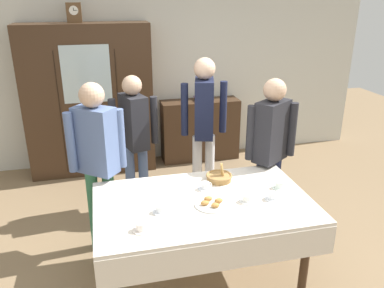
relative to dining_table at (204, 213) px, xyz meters
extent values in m
plane|color=#846B4C|center=(0.00, 0.24, -0.67)|extent=(12.00, 12.00, 0.00)
cube|color=silver|center=(0.00, 2.89, 0.68)|extent=(6.40, 0.10, 2.70)
cylinder|color=#3D2819|center=(-0.75, -0.37, -0.30)|extent=(0.07, 0.07, 0.74)
cylinder|color=#3D2819|center=(0.75, -0.37, -0.30)|extent=(0.07, 0.07, 0.74)
cylinder|color=#3D2819|center=(-0.75, 0.44, -0.30)|extent=(0.07, 0.07, 0.74)
cylinder|color=#3D2819|center=(0.75, 0.44, -0.30)|extent=(0.07, 0.07, 0.74)
cube|color=silver|center=(0.00, 0.04, 0.08)|extent=(1.77, 1.09, 0.03)
cube|color=silver|center=(0.00, -0.51, -0.05)|extent=(1.77, 0.01, 0.24)
cube|color=#3D2819|center=(-0.90, 2.59, 0.33)|extent=(1.66, 0.45, 2.01)
cube|color=silver|center=(-0.90, 2.36, 0.74)|extent=(0.60, 0.01, 0.72)
cube|color=black|center=(-1.27, 2.36, 0.23)|extent=(0.01, 0.01, 1.61)
cube|color=black|center=(-0.53, 2.36, 0.23)|extent=(0.01, 0.01, 1.61)
cube|color=brown|center=(-0.98, 2.59, 1.46)|extent=(0.18, 0.10, 0.24)
cylinder|color=white|center=(-0.98, 2.54, 1.49)|extent=(0.11, 0.01, 0.11)
cube|color=black|center=(-0.98, 2.53, 1.51)|extent=(0.00, 0.00, 0.04)
cube|color=black|center=(-0.96, 2.53, 1.49)|extent=(0.05, 0.00, 0.00)
cube|color=#3D2819|center=(0.65, 2.64, -0.22)|extent=(1.14, 0.35, 0.90)
cube|color=#2D5184|center=(0.65, 2.64, 0.25)|extent=(0.16, 0.20, 0.03)
cube|color=#664C7A|center=(0.65, 2.64, 0.27)|extent=(0.16, 0.22, 0.02)
cylinder|color=white|center=(-0.37, -0.06, 0.10)|extent=(0.13, 0.13, 0.01)
cylinder|color=white|center=(-0.37, -0.06, 0.13)|extent=(0.08, 0.08, 0.05)
torus|color=white|center=(-0.33, -0.06, 0.13)|extent=(0.04, 0.01, 0.04)
cylinder|color=#47230F|center=(-0.37, -0.06, 0.15)|extent=(0.06, 0.06, 0.01)
cylinder|color=silver|center=(0.70, 0.09, 0.10)|extent=(0.13, 0.13, 0.01)
cylinder|color=silver|center=(0.70, 0.09, 0.13)|extent=(0.08, 0.08, 0.05)
torus|color=silver|center=(0.74, 0.09, 0.13)|extent=(0.04, 0.01, 0.04)
cylinder|color=#47230F|center=(0.70, 0.09, 0.15)|extent=(0.06, 0.06, 0.01)
cylinder|color=white|center=(-0.55, -0.27, 0.10)|extent=(0.13, 0.13, 0.01)
cylinder|color=white|center=(-0.55, -0.27, 0.13)|extent=(0.08, 0.08, 0.05)
torus|color=white|center=(-0.51, -0.27, 0.13)|extent=(0.04, 0.01, 0.04)
cylinder|color=#47230F|center=(-0.55, -0.27, 0.15)|extent=(0.06, 0.06, 0.01)
cylinder|color=white|center=(0.56, -0.07, 0.10)|extent=(0.13, 0.13, 0.01)
cylinder|color=white|center=(0.56, -0.07, 0.13)|extent=(0.08, 0.08, 0.05)
torus|color=white|center=(0.60, -0.07, 0.13)|extent=(0.04, 0.01, 0.04)
cylinder|color=#47230F|center=(0.56, -0.07, 0.15)|extent=(0.06, 0.06, 0.01)
cylinder|color=white|center=(0.07, 0.23, 0.10)|extent=(0.13, 0.13, 0.01)
cylinder|color=white|center=(0.07, 0.23, 0.13)|extent=(0.08, 0.08, 0.05)
torus|color=white|center=(0.11, 0.23, 0.13)|extent=(0.04, 0.01, 0.04)
cylinder|color=#47230F|center=(0.07, 0.23, 0.15)|extent=(0.06, 0.06, 0.01)
cylinder|color=white|center=(0.34, -0.06, 0.10)|extent=(0.13, 0.13, 0.01)
cylinder|color=white|center=(0.34, -0.06, 0.13)|extent=(0.08, 0.08, 0.05)
torus|color=white|center=(0.38, -0.06, 0.13)|extent=(0.04, 0.01, 0.04)
cylinder|color=#47230F|center=(0.34, -0.06, 0.15)|extent=(0.06, 0.06, 0.01)
cylinder|color=#9E7542|center=(0.24, 0.36, 0.12)|extent=(0.22, 0.22, 0.05)
torus|color=#9E7542|center=(0.24, 0.36, 0.15)|extent=(0.24, 0.24, 0.02)
cylinder|color=tan|center=(0.26, 0.35, 0.20)|extent=(0.04, 0.03, 0.12)
cylinder|color=tan|center=(0.27, 0.36, 0.20)|extent=(0.02, 0.04, 0.12)
cylinder|color=tan|center=(0.26, 0.38, 0.20)|extent=(0.02, 0.02, 0.12)
cylinder|color=white|center=(0.05, -0.05, 0.10)|extent=(0.28, 0.28, 0.01)
ellipsoid|color=#BC7F3D|center=(0.11, -0.04, 0.13)|extent=(0.07, 0.05, 0.04)
ellipsoid|color=#BC7F3D|center=(0.03, 0.01, 0.13)|extent=(0.07, 0.05, 0.04)
ellipsoid|color=#BC7F3D|center=(-0.01, -0.05, 0.13)|extent=(0.07, 0.05, 0.04)
ellipsoid|color=#BC7F3D|center=(0.06, -0.11, 0.13)|extent=(0.07, 0.05, 0.04)
cube|color=silver|center=(-0.13, 0.22, 0.10)|extent=(0.10, 0.01, 0.00)
ellipsoid|color=silver|center=(-0.08, 0.22, 0.10)|extent=(0.03, 0.02, 0.01)
cube|color=silver|center=(-0.74, 0.22, 0.10)|extent=(0.10, 0.01, 0.00)
ellipsoid|color=silver|center=(-0.69, 0.22, 0.10)|extent=(0.03, 0.02, 0.01)
cylinder|color=#33704C|center=(-0.90, 0.70, -0.26)|extent=(0.11, 0.11, 0.82)
cylinder|color=#33704C|center=(-0.75, 0.70, -0.26)|extent=(0.11, 0.11, 0.82)
cube|color=slate|center=(-0.82, 0.70, 0.45)|extent=(0.41, 0.38, 0.61)
sphere|color=tan|center=(-0.82, 0.70, 0.87)|extent=(0.22, 0.22, 0.22)
cylinder|color=slate|center=(-1.04, 0.70, 0.45)|extent=(0.08, 0.08, 0.55)
cylinder|color=slate|center=(-0.60, 0.70, 0.45)|extent=(0.08, 0.08, 0.55)
cylinder|color=slate|center=(-0.50, 1.36, -0.28)|extent=(0.11, 0.11, 0.78)
cylinder|color=slate|center=(-0.35, 1.36, -0.28)|extent=(0.11, 0.11, 0.78)
cube|color=#232328|center=(-0.42, 1.36, 0.40)|extent=(0.30, 0.40, 0.58)
sphere|color=tan|center=(-0.42, 1.36, 0.79)|extent=(0.21, 0.21, 0.21)
cylinder|color=#232328|center=(-0.64, 1.36, 0.40)|extent=(0.08, 0.08, 0.52)
cylinder|color=#232328|center=(-0.20, 1.36, 0.40)|extent=(0.08, 0.08, 0.52)
cylinder|color=#191E38|center=(0.77, 0.62, -0.27)|extent=(0.11, 0.11, 0.80)
cylinder|color=#191E38|center=(0.92, 0.62, -0.27)|extent=(0.11, 0.11, 0.80)
cube|color=#232328|center=(0.84, 0.62, 0.43)|extent=(0.41, 0.37, 0.60)
sphere|color=tan|center=(0.84, 0.62, 0.84)|extent=(0.22, 0.22, 0.22)
cylinder|color=#232328|center=(0.62, 0.62, 0.43)|extent=(0.08, 0.08, 0.54)
cylinder|color=#232328|center=(1.06, 0.62, 0.43)|extent=(0.08, 0.08, 0.54)
cylinder|color=silver|center=(0.27, 1.30, -0.24)|extent=(0.11, 0.11, 0.86)
cylinder|color=silver|center=(0.42, 1.30, -0.24)|extent=(0.11, 0.11, 0.86)
cube|color=#191E38|center=(0.35, 1.30, 0.51)|extent=(0.29, 0.40, 0.64)
sphere|color=#DBB293|center=(0.35, 1.30, 0.94)|extent=(0.23, 0.23, 0.23)
cylinder|color=#191E38|center=(0.13, 1.30, 0.51)|extent=(0.08, 0.08, 0.58)
cylinder|color=#191E38|center=(0.57, 1.30, 0.51)|extent=(0.08, 0.08, 0.58)
camera|label=1|loc=(-0.75, -2.69, 1.69)|focal=36.54mm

